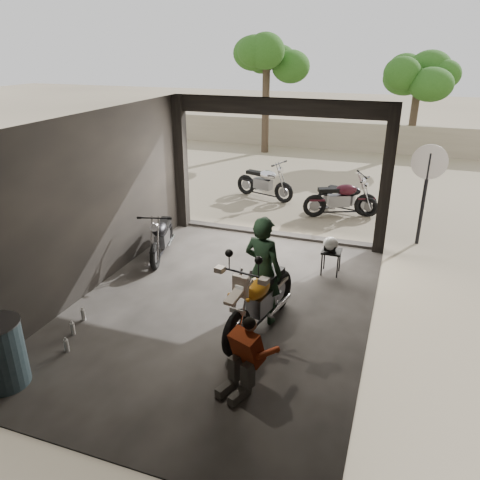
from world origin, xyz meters
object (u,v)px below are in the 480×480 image
Objects in this scene: main_bike at (260,294)px; outside_bike_b at (341,195)px; helmet at (331,244)px; outside_bike_c at (347,195)px; outside_bike_a at (264,180)px; sign_post at (427,179)px; rider at (263,271)px; oil_drum at (1,355)px; stool at (331,254)px; mechanic at (241,359)px; left_bike at (161,233)px.

main_bike reaches higher than outside_bike_b.
outside_bike_c is at bearing 116.05° from helmet.
outside_bike_a is 4.90m from sign_post.
sign_post reaches higher than rider.
rider reaches higher than outside_bike_a.
rider is 0.80× the size of sign_post.
helmet is 0.32× the size of oil_drum.
outside_bike_c is 0.66× the size of sign_post.
outside_bike_c is at bearing -83.44° from outside_bike_a.
outside_bike_b is at bearing 118.38° from helmet.
rider is at bearing -86.83° from helmet.
outside_bike_c is (0.13, 0.36, -0.07)m from outside_bike_b.
oil_drum is (-3.23, -8.24, -0.11)m from outside_bike_b.
stool is at bearing -130.53° from outside_bike_a.
oil_drum is at bearing -141.29° from mechanic.
helmet is (0.76, 2.06, -0.26)m from rider.
left_bike is 1.05× the size of outside_bike_c.
oil_drum is at bearing -105.64° from left_bike.
outside_bike_b is 1.15× the size of outside_bike_c.
main_bike is 1.14× the size of outside_bike_a.
left_bike is at bearing 155.26° from main_bike.
left_bike is 3.28m from rider.
mechanic is at bearing -71.81° from main_bike.
outside_bike_a is (0.87, 4.70, 0.04)m from left_bike.
helmet is 0.13× the size of sign_post.
stool is (2.69, -4.33, -0.14)m from outside_bike_a.
main_bike is at bearing -107.27° from stool.
outside_bike_b is (0.40, 5.85, -0.06)m from main_bike.
outside_bike_c reaches higher than oil_drum.
oil_drum is (0.00, -4.39, -0.06)m from left_bike.
sign_post is (5.19, 6.98, 1.06)m from oil_drum.
rider is 5.95× the size of helmet.
main_bike is 3.46m from left_bike.
rider reaches higher than oil_drum.
outside_bike_a is 1.70× the size of mechanic.
sign_post is (4.32, -2.10, 0.96)m from outside_bike_a.
mechanic is at bearing -92.05° from sign_post.
left_bike is 0.92× the size of outside_bike_b.
oil_drum is at bearing -167.87° from outside_bike_a.
left_bike reaches higher than outside_bike_c.
stool is (0.79, 2.07, -0.47)m from rider.
rider reaches higher than main_bike.
outside_bike_a is 8.42m from mechanic.
sign_post reaches higher than left_bike.
outside_bike_c reaches higher than helmet.
mechanic is 1.05× the size of oil_drum.
outside_bike_b is 0.75× the size of sign_post.
helmet is (0.31, -3.49, 0.07)m from outside_bike_b.
outside_bike_c is at bearing -42.21° from outside_bike_b.
rider reaches higher than helmet.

